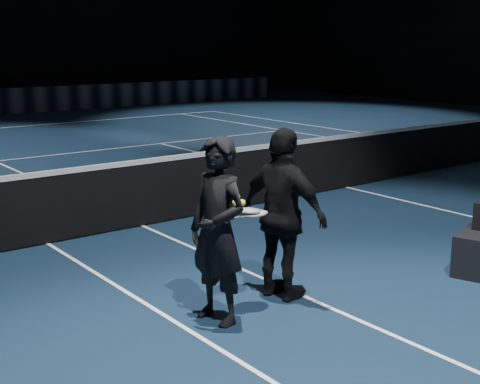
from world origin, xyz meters
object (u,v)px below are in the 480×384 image
at_px(racket_upper, 247,211).
at_px(tennis_balls, 238,201).
at_px(racket_lower, 254,213).
at_px(player_a, 218,231).
at_px(player_b, 283,215).

bearing_deg(racket_upper, tennis_balls, -170.43).
xyz_separation_m(racket_lower, racket_upper, (-0.05, 0.04, 0.03)).
bearing_deg(racket_upper, player_a, -178.29).
relative_size(player_a, tennis_balls, 14.42).
bearing_deg(player_b, racket_lower, 83.53).
bearing_deg(player_a, racket_upper, 91.18).
height_order(racket_lower, racket_upper, racket_upper).
bearing_deg(racket_lower, player_a, 180.00).
bearing_deg(player_b, player_a, 83.53).
height_order(player_a, tennis_balls, player_a).
xyz_separation_m(player_a, racket_lower, (0.45, 0.04, 0.09)).
height_order(racket_upper, tennis_balls, tennis_balls).
distance_m(player_a, tennis_balls, 0.35).
bearing_deg(player_a, player_b, 85.47).
height_order(player_a, racket_upper, player_a).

